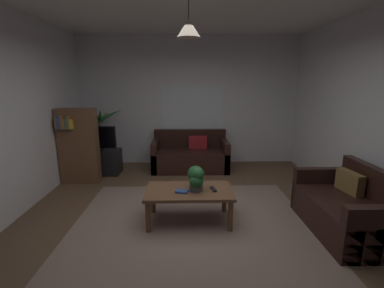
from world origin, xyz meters
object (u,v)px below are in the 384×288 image
Objects in this scene: couch_under_window at (190,156)px; remote_on_table_0 at (213,189)px; tv at (96,138)px; potted_plant_on_table at (196,177)px; tv_stand at (98,162)px; potted_palm_corner at (101,140)px; book_on_table_0 at (182,191)px; pendant_lamp at (189,28)px; couch_right_side at (348,211)px; coffee_table at (189,195)px; bookshelf_corner at (78,145)px.

remote_on_table_0 is at bearing -83.49° from couch_under_window.
remote_on_table_0 is 0.20× the size of tv.
couch_under_window is 4.87× the size of potted_plant_on_table.
potted_palm_corner reaches higher than tv_stand.
pendant_lamp reaches higher than book_on_table_0.
couch_right_side is 4.48m from tv_stand.
tv is (-1.94, 2.00, 0.11)m from potted_plant_on_table.
potted_palm_corner reaches higher than coffee_table.
potted_plant_on_table is 3.16m from potted_palm_corner.
couch_under_window is 1.79× the size of tv_stand.
tv_stand is (-1.85, 1.99, -0.14)m from coffee_table.
bookshelf_corner reaches higher than tv_stand.
couch_right_side is 4.50m from tv.
potted_palm_corner is at bearing 175.11° from couch_under_window.
potted_plant_on_table reaches higher than remote_on_table_0.
tv reaches higher than couch_under_window.
tv_stand is at bearing 68.31° from bookshelf_corner.
tv is at bearing 133.26° from coffee_table.
tv is at bearing -171.33° from couch_under_window.
potted_palm_corner is at bearing -124.91° from couch_right_side.
couch_right_side is at bearing -8.48° from pendant_lamp.
couch_right_side reaches higher than tv_stand.
bookshelf_corner reaches higher than coffee_table.
couch_right_side is at bearing -34.91° from potted_palm_corner.
book_on_table_0 is 0.47× the size of potted_plant_on_table.
tv is at bearing -120.43° from couch_right_side.
potted_plant_on_table reaches higher than book_on_table_0.
coffee_table is at bearing 162.05° from potted_plant_on_table.
tv_stand is at bearing 90.00° from tv.
coffee_table is 7.25× the size of remote_on_table_0.
potted_plant_on_table is (-1.91, 0.27, 0.36)m from couch_right_side.
potted_palm_corner is at bearing 128.06° from coffee_table.
pendant_lamp reaches higher than couch_under_window.
tv is at bearing -54.25° from remote_on_table_0.
tv_stand is (-1.75, 2.07, -0.22)m from book_on_table_0.
couch_under_window is 2.27m from bookshelf_corner.
potted_palm_corner is (-2.22, 2.44, 0.15)m from remote_on_table_0.
bookshelf_corner is (-0.19, -0.45, -0.04)m from tv.
book_on_table_0 is 0.19× the size of tv.
potted_plant_on_table is at bearing -17.95° from pendant_lamp.
bookshelf_corner is at bearing -111.69° from tv_stand.
pendant_lamp is at bearing 180.00° from coffee_table.
tv_stand is 0.58m from potted_palm_corner.
coffee_table is at bearing -91.63° from couch_under_window.
potted_plant_on_table is at bearing -50.93° from potted_palm_corner.
remote_on_table_0 is (0.42, 0.07, -0.00)m from book_on_table_0.
remote_on_table_0 is 0.18× the size of tv_stand.
potted_palm_corner is (-0.05, 0.46, -0.13)m from tv.
tv is (-0.00, -0.02, 0.51)m from tv_stand.
couch_right_side is 1.48× the size of tv_stand.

